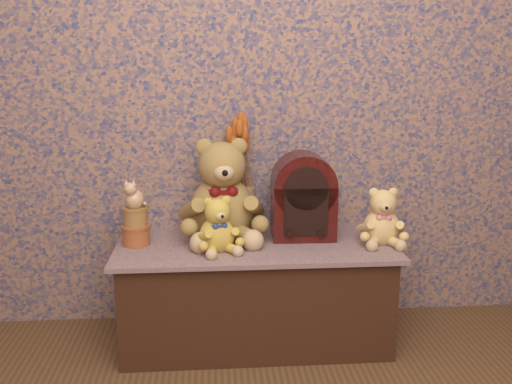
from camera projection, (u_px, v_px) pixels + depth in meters
display_shelf at (255, 292)px, 2.56m from camera, size 1.21×0.56×0.46m
teddy_large at (222, 185)px, 2.54m from camera, size 0.42×0.48×0.48m
teddy_medium at (217, 222)px, 2.39m from camera, size 0.26×0.28×0.25m
teddy_small at (382, 213)px, 2.48m from camera, size 0.23×0.27×0.27m
cathedral_radio at (303, 195)px, 2.55m from camera, size 0.28×0.21×0.38m
ceramic_vase at (241, 210)px, 2.65m from camera, size 0.16×0.16×0.21m
dried_stalks at (241, 140)px, 2.58m from camera, size 0.26×0.26×0.43m
biscuit_tin_lower at (136, 235)px, 2.47m from camera, size 0.15×0.15×0.08m
biscuit_tin_upper at (135, 217)px, 2.45m from camera, size 0.11×0.11×0.08m
cat_figurine at (134, 193)px, 2.43m from camera, size 0.13×0.13×0.13m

